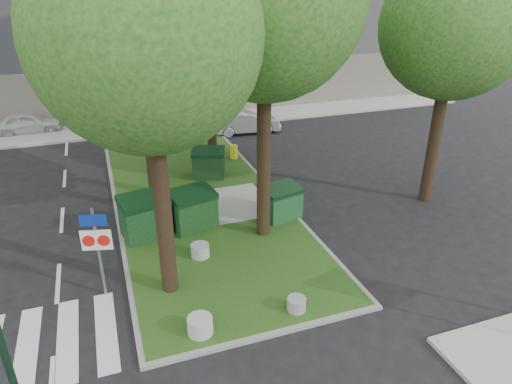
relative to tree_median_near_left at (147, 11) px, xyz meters
name	(u,v)px	position (x,y,z in m)	size (l,w,h in m)	color
ground	(250,339)	(1.41, -2.56, -7.32)	(120.00, 120.00, 0.00)	black
median_island	(197,198)	(1.91, 5.44, -7.26)	(6.00, 16.00, 0.12)	#1E4A15
median_kerb	(197,198)	(1.91, 5.44, -7.27)	(6.30, 16.30, 0.10)	gray
building_sidewalk	(149,126)	(1.41, 15.94, -7.26)	(42.00, 3.00, 0.12)	#999993
zebra_crossing	(87,334)	(-2.34, -1.06, -7.31)	(5.00, 3.00, 0.01)	silver
tree_median_near_left	(147,11)	(0.00, 0.00, 0.00)	(5.20, 5.20, 10.53)	black
tree_median_mid	(138,10)	(0.50, 6.50, -0.34)	(4.80, 4.80, 9.99)	black
tree_street_right	(458,10)	(10.50, 2.50, -0.33)	(5.00, 5.00, 10.06)	black
dumpster_a	(145,216)	(-0.32, 3.13, -6.50)	(1.76, 1.40, 1.46)	#0E3615
dumpster_b	(193,209)	(1.28, 3.14, -6.52)	(1.73, 1.40, 1.41)	#103712
dumpster_c	(209,163)	(2.88, 7.27, -6.58)	(1.62, 1.36, 1.29)	black
dumpster_d	(281,202)	(4.41, 2.78, -6.60)	(1.52, 1.22, 1.25)	#15451F
bollard_left	(200,325)	(0.29, -2.06, -6.97)	(0.62, 0.62, 0.44)	#ADACA7
bollard_right	(296,304)	(2.85, -2.06, -7.02)	(0.49, 0.49, 0.35)	gray
bollard_mid	(200,250)	(1.07, 1.25, -6.99)	(0.57, 0.57, 0.41)	#A0A09B
litter_bin	(234,152)	(4.55, 9.03, -6.88)	(0.37, 0.37, 0.64)	yellow
traffic_sign_pole	(97,241)	(-1.81, 0.44, -5.60)	(0.79, 0.25, 2.67)	slate
car_white	(27,123)	(-5.11, 16.94, -6.70)	(1.46, 3.63, 1.24)	silver
car_silver	(246,122)	(6.47, 12.94, -6.70)	(1.31, 3.75, 1.23)	#929399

